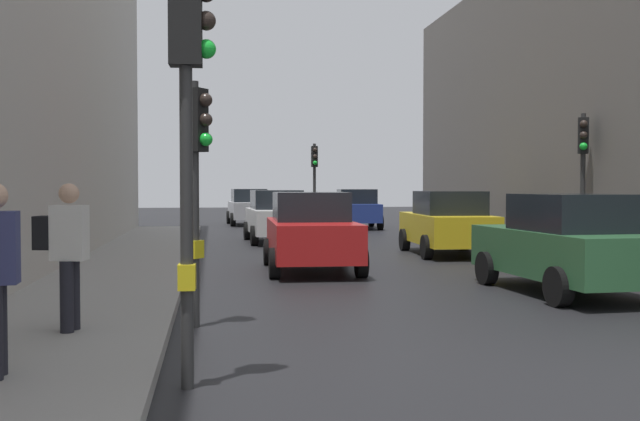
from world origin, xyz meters
TOP-DOWN VIEW (x-y plane):
  - ground_plane at (0.00, 0.00)m, footprint 120.00×120.00m
  - sidewalk_kerb at (-6.08, 6.00)m, footprint 2.67×40.00m
  - traffic_light_mid_street at (4.44, 9.65)m, footprint 0.34×0.45m
  - traffic_light_near_left at (-4.42, 0.14)m, footprint 0.43×0.25m
  - traffic_light_near_right at (-4.43, 3.22)m, footprint 0.44×0.39m
  - traffic_light_far_median at (-0.14, 22.92)m, footprint 0.24×0.43m
  - car_yellow_taxi at (2.22, 13.01)m, footprint 2.16×4.27m
  - car_white_compact at (-2.06, 18.35)m, footprint 2.15×4.27m
  - car_silver_hatchback at (-2.44, 29.88)m, footprint 2.18×4.28m
  - car_blue_van at (2.18, 26.13)m, footprint 2.24×4.31m
  - car_green_estate at (1.99, 5.45)m, footprint 2.21×4.29m
  - car_red_sedan at (-2.02, 9.68)m, footprint 2.11×4.25m
  - pedestrian_with_black_backpack at (-5.95, 2.35)m, footprint 0.64×0.39m

SIDE VIEW (x-z plane):
  - ground_plane at x=0.00m, z-range 0.00..0.00m
  - sidewalk_kerb at x=-6.08m, z-range 0.00..0.16m
  - car_yellow_taxi at x=2.22m, z-range 0.00..1.76m
  - car_white_compact at x=-2.06m, z-range 0.00..1.76m
  - car_silver_hatchback at x=-2.44m, z-range 0.00..1.76m
  - car_blue_van at x=2.18m, z-range 0.00..1.76m
  - car_green_estate at x=1.99m, z-range 0.00..1.76m
  - car_red_sedan at x=-2.02m, z-range 0.00..1.76m
  - pedestrian_with_black_backpack at x=-5.95m, z-range 0.28..2.05m
  - traffic_light_near_right at x=-4.43m, z-range 0.63..3.92m
  - traffic_light_mid_street at x=4.44m, z-range 0.69..4.29m
  - traffic_light_far_median at x=-0.14m, z-range 0.69..4.30m
  - traffic_light_near_left at x=-4.42m, z-range 0.75..4.69m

